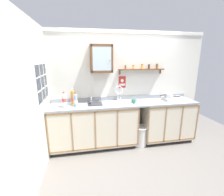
{
  "coord_description": "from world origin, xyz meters",
  "views": [
    {
      "loc": [
        -0.88,
        -2.81,
        1.9
      ],
      "look_at": [
        -0.27,
        0.42,
        1.05
      ],
      "focal_mm": 25.24,
      "sensor_mm": 36.0,
      "label": 1
    }
  ],
  "objects_px": {
    "sink": "(119,103)",
    "dish_rack": "(94,103)",
    "hot_plate_stove": "(173,98)",
    "bottle_juice_amber_2": "(73,97)",
    "mug": "(134,101)",
    "bottle_water_blue_1": "(76,100)",
    "saucepan": "(168,95)",
    "bottle_opaque_white_0": "(64,100)",
    "warning_sign": "(122,82)",
    "trash_bin": "(140,136)",
    "wall_cabinet": "(101,59)"
  },
  "relations": [
    {
      "from": "sink",
      "to": "hot_plate_stove",
      "type": "xyz_separation_m",
      "value": [
        1.27,
        -0.0,
        0.05
      ]
    },
    {
      "from": "bottle_water_blue_1",
      "to": "wall_cabinet",
      "type": "relative_size",
      "value": 0.51
    },
    {
      "from": "dish_rack",
      "to": "trash_bin",
      "type": "relative_size",
      "value": 0.64
    },
    {
      "from": "bottle_opaque_white_0",
      "to": "trash_bin",
      "type": "distance_m",
      "value": 1.79
    },
    {
      "from": "bottle_juice_amber_2",
      "to": "warning_sign",
      "type": "height_order",
      "value": "warning_sign"
    },
    {
      "from": "sink",
      "to": "warning_sign",
      "type": "height_order",
      "value": "warning_sign"
    },
    {
      "from": "saucepan",
      "to": "bottle_water_blue_1",
      "type": "distance_m",
      "value": 2.05
    },
    {
      "from": "sink",
      "to": "dish_rack",
      "type": "relative_size",
      "value": 1.79
    },
    {
      "from": "dish_rack",
      "to": "saucepan",
      "type": "bearing_deg",
      "value": 1.42
    },
    {
      "from": "hot_plate_stove",
      "to": "mug",
      "type": "height_order",
      "value": "mug"
    },
    {
      "from": "bottle_opaque_white_0",
      "to": "bottle_juice_amber_2",
      "type": "height_order",
      "value": "bottle_juice_amber_2"
    },
    {
      "from": "saucepan",
      "to": "mug",
      "type": "distance_m",
      "value": 0.87
    },
    {
      "from": "bottle_opaque_white_0",
      "to": "bottle_water_blue_1",
      "type": "bearing_deg",
      "value": 7.07
    },
    {
      "from": "bottle_opaque_white_0",
      "to": "mug",
      "type": "bearing_deg",
      "value": 1.03
    },
    {
      "from": "hot_plate_stove",
      "to": "trash_bin",
      "type": "height_order",
      "value": "hot_plate_stove"
    },
    {
      "from": "sink",
      "to": "bottle_water_blue_1",
      "type": "distance_m",
      "value": 0.91
    },
    {
      "from": "saucepan",
      "to": "wall_cabinet",
      "type": "distance_m",
      "value": 1.71
    },
    {
      "from": "saucepan",
      "to": "bottle_juice_amber_2",
      "type": "bearing_deg",
      "value": 179.29
    },
    {
      "from": "bottle_water_blue_1",
      "to": "wall_cabinet",
      "type": "height_order",
      "value": "wall_cabinet"
    },
    {
      "from": "bottle_juice_amber_2",
      "to": "trash_bin",
      "type": "bearing_deg",
      "value": -8.84
    },
    {
      "from": "bottle_juice_amber_2",
      "to": "hot_plate_stove",
      "type": "bearing_deg",
      "value": -1.2
    },
    {
      "from": "hot_plate_stove",
      "to": "bottle_opaque_white_0",
      "type": "relative_size",
      "value": 1.42
    },
    {
      "from": "mug",
      "to": "trash_bin",
      "type": "relative_size",
      "value": 0.26
    },
    {
      "from": "sink",
      "to": "bottle_opaque_white_0",
      "type": "xyz_separation_m",
      "value": [
        -1.11,
        -0.13,
        0.16
      ]
    },
    {
      "from": "dish_rack",
      "to": "warning_sign",
      "type": "bearing_deg",
      "value": 22.24
    },
    {
      "from": "hot_plate_stove",
      "to": "mug",
      "type": "bearing_deg",
      "value": -174.36
    },
    {
      "from": "bottle_water_blue_1",
      "to": "trash_bin",
      "type": "distance_m",
      "value": 1.6
    },
    {
      "from": "bottle_juice_amber_2",
      "to": "dish_rack",
      "type": "bearing_deg",
      "value": -8.98
    },
    {
      "from": "bottle_opaque_white_0",
      "to": "bottle_juice_amber_2",
      "type": "xyz_separation_m",
      "value": [
        0.16,
        0.17,
        0.01
      ]
    },
    {
      "from": "bottle_juice_amber_2",
      "to": "mug",
      "type": "relative_size",
      "value": 2.79
    },
    {
      "from": "sink",
      "to": "hot_plate_stove",
      "type": "bearing_deg",
      "value": -0.2
    },
    {
      "from": "saucepan",
      "to": "bottle_water_blue_1",
      "type": "bearing_deg",
      "value": -176.8
    },
    {
      "from": "bottle_opaque_white_0",
      "to": "bottle_juice_amber_2",
      "type": "bearing_deg",
      "value": 47.05
    },
    {
      "from": "bottle_juice_amber_2",
      "to": "trash_bin",
      "type": "xyz_separation_m",
      "value": [
        1.41,
        -0.22,
        -0.88
      ]
    },
    {
      "from": "warning_sign",
      "to": "bottle_juice_amber_2",
      "type": "bearing_deg",
      "value": -169.58
    },
    {
      "from": "wall_cabinet",
      "to": "trash_bin",
      "type": "height_order",
      "value": "wall_cabinet"
    },
    {
      "from": "mug",
      "to": "trash_bin",
      "type": "distance_m",
      "value": 0.8
    },
    {
      "from": "bottle_water_blue_1",
      "to": "saucepan",
      "type": "bearing_deg",
      "value": 3.2
    },
    {
      "from": "sink",
      "to": "trash_bin",
      "type": "relative_size",
      "value": 1.15
    },
    {
      "from": "bottle_opaque_white_0",
      "to": "hot_plate_stove",
      "type": "bearing_deg",
      "value": 2.92
    },
    {
      "from": "warning_sign",
      "to": "sink",
      "type": "bearing_deg",
      "value": -118.16
    },
    {
      "from": "sink",
      "to": "mug",
      "type": "distance_m",
      "value": 0.32
    },
    {
      "from": "warning_sign",
      "to": "bottle_water_blue_1",
      "type": "bearing_deg",
      "value": -161.63
    },
    {
      "from": "dish_rack",
      "to": "trash_bin",
      "type": "height_order",
      "value": "dish_rack"
    },
    {
      "from": "trash_bin",
      "to": "hot_plate_stove",
      "type": "bearing_deg",
      "value": 12.04
    },
    {
      "from": "hot_plate_stove",
      "to": "bottle_juice_amber_2",
      "type": "distance_m",
      "value": 2.22
    },
    {
      "from": "bottle_water_blue_1",
      "to": "wall_cabinet",
      "type": "xyz_separation_m",
      "value": [
        0.55,
        0.22,
        0.79
      ]
    },
    {
      "from": "sink",
      "to": "warning_sign",
      "type": "relative_size",
      "value": 2.02
    },
    {
      "from": "bottle_juice_amber_2",
      "to": "dish_rack",
      "type": "height_order",
      "value": "bottle_juice_amber_2"
    },
    {
      "from": "saucepan",
      "to": "dish_rack",
      "type": "relative_size",
      "value": 1.12
    }
  ]
}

